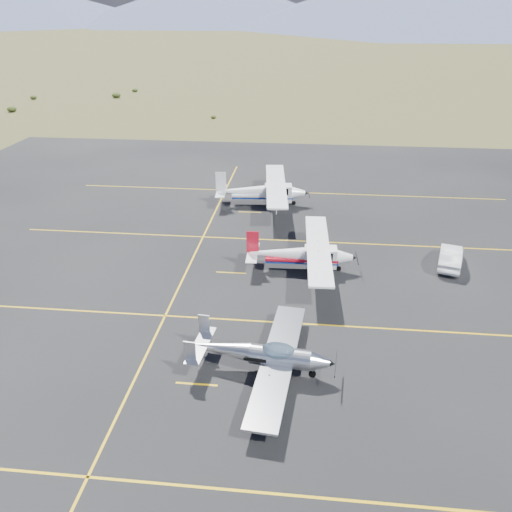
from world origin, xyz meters
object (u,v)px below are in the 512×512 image
(aircraft_cessna, at_px, (302,254))
(aircraft_plain, at_px, (262,191))
(aircraft_low_wing, at_px, (264,355))
(sedan, at_px, (450,257))

(aircraft_cessna, xyz_separation_m, aircraft_plain, (-3.71, 11.92, 0.14))
(aircraft_low_wing, xyz_separation_m, aircraft_plain, (-2.14, 22.58, 0.36))
(aircraft_plain, bearing_deg, sedan, -42.04)
(aircraft_cessna, relative_size, aircraft_plain, 0.89)
(aircraft_cessna, height_order, sedan, aircraft_cessna)
(aircraft_cessna, height_order, aircraft_plain, aircraft_plain)
(aircraft_low_wing, distance_m, aircraft_plain, 22.68)
(aircraft_plain, bearing_deg, aircraft_low_wing, -89.74)
(aircraft_cessna, bearing_deg, aircraft_plain, 105.61)
(sedan, bearing_deg, aircraft_cessna, 24.98)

